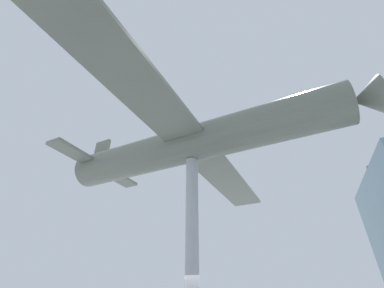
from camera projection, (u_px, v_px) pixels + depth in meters
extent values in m
cylinder|color=#B7B7BC|center=(192.00, 240.00, 10.79)|extent=(0.58, 0.58, 7.65)
cylinder|color=slate|center=(192.00, 144.00, 13.33)|extent=(3.21, 14.82, 1.92)
cube|color=slate|center=(192.00, 144.00, 13.33)|extent=(20.85, 3.95, 0.18)
cube|color=slate|center=(98.00, 167.00, 15.84)|extent=(6.70, 1.58, 0.18)
cube|color=slate|center=(101.00, 153.00, 16.35)|extent=(0.28, 1.11, 1.80)
cone|color=slate|center=(367.00, 98.00, 10.35)|extent=(1.72, 1.20, 1.64)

